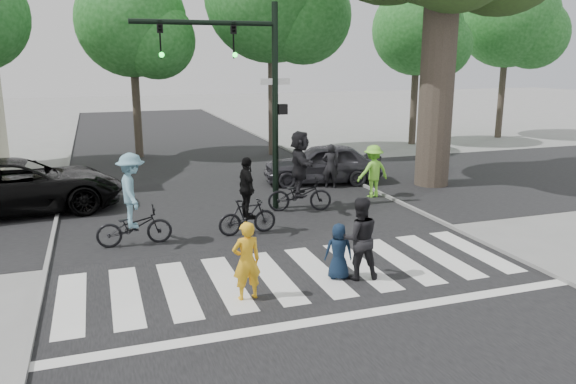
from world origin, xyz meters
name	(u,v)px	position (x,y,z in m)	size (l,w,h in m)	color
ground	(313,292)	(0.00, 0.00, 0.00)	(120.00, 120.00, 0.00)	gray
road_stem	(248,223)	(0.00, 5.00, 0.01)	(10.00, 70.00, 0.01)	black
road_cross	(224,198)	(0.00, 8.00, 0.01)	(70.00, 10.00, 0.01)	black
curb_left	(52,240)	(-5.05, 5.00, 0.05)	(0.10, 70.00, 0.10)	gray
curb_right	(407,206)	(5.05, 5.00, 0.05)	(0.10, 70.00, 0.10)	gray
crosswalk	(302,279)	(0.00, 0.66, 0.01)	(10.00, 3.85, 0.01)	silver
traffic_signal	(247,78)	(0.35, 6.20, 3.90)	(4.45, 0.29, 6.00)	black
bg_tree_2	(138,27)	(-1.76, 16.62, 5.78)	(5.04, 4.80, 8.40)	brown
bg_tree_3	(280,0)	(4.31, 15.27, 6.94)	(6.30, 6.00, 10.20)	brown
bg_tree_4	(423,34)	(12.23, 16.12, 5.64)	(4.83, 4.60, 8.15)	brown
bg_tree_5	(514,22)	(18.27, 16.69, 6.36)	(5.67, 5.40, 9.30)	brown
pedestrian_woman	(247,261)	(-1.31, 0.12, 0.77)	(0.56, 0.37, 1.53)	yellow
pedestrian_child	(339,251)	(0.75, 0.49, 0.59)	(0.58, 0.38, 1.18)	#101E34
pedestrian_adult	(359,238)	(1.15, 0.38, 0.87)	(0.85, 0.66, 1.74)	black
cyclist_left	(133,206)	(-3.10, 4.06, 0.99)	(1.81, 1.18, 2.28)	black
cyclist_mid	(247,203)	(-0.26, 4.02, 0.83)	(1.58, 0.97, 2.03)	black
cyclist_right	(300,176)	(1.80, 5.71, 1.07)	(2.00, 1.85, 2.41)	black
car_suv	(20,186)	(-6.04, 8.23, 0.80)	(2.67, 5.78, 1.61)	black
car_grey	(322,163)	(3.88, 9.06, 0.72)	(1.71, 4.24, 1.44)	#333339
bystander_hivis	(373,171)	(4.66, 6.56, 0.86)	(1.11, 0.64, 1.72)	#80E63A
bystander_dark	(330,166)	(3.84, 8.20, 0.78)	(0.57, 0.37, 1.56)	black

